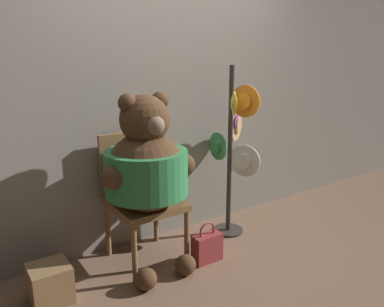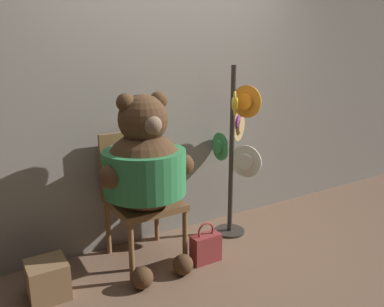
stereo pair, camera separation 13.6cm
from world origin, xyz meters
TOP-DOWN VIEW (x-y plane):
  - ground_plane at (0.00, 0.00)m, footprint 14.00×14.00m
  - wall_back at (0.00, 0.64)m, footprint 8.00×0.10m
  - chair at (-0.43, 0.34)m, footprint 0.50×0.55m
  - teddy_bear at (-0.45, 0.16)m, footprint 0.74×0.66m
  - hat_display_rack at (0.48, 0.28)m, footprint 0.41×0.58m
  - handbag_on_ground at (-0.04, -0.04)m, footprint 0.24×0.12m
  - wooden_crate at (-1.21, 0.14)m, footprint 0.26×0.26m

SIDE VIEW (x-z plane):
  - ground_plane at x=0.00m, z-range 0.00..0.00m
  - handbag_on_ground at x=-0.04m, z-range -0.05..0.29m
  - wooden_crate at x=-1.21m, z-range 0.00..0.26m
  - chair at x=-0.43m, z-range 0.05..1.05m
  - teddy_bear at x=-0.45m, z-range 0.13..1.48m
  - hat_display_rack at x=0.48m, z-range 0.07..1.60m
  - wall_back at x=0.00m, z-range 0.00..2.30m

